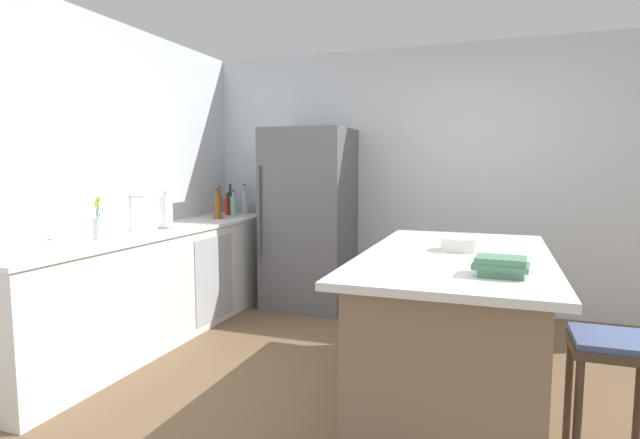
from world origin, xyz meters
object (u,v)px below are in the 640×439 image
refrigerator (309,219)px  wine_bottle (230,202)px  soda_bottle (245,202)px  vinegar_bottle (220,205)px  kitchen_island (454,326)px  cookbook_stack (501,266)px  flower_vase (98,225)px  olive_oil_bottle (217,207)px  bar_stool (612,363)px  whiskey_bottle (218,207)px  sink_faucet (132,212)px  paper_towel_roll (166,212)px  gin_bottle (233,206)px  mixing_bowl (462,244)px  hot_sauce_bottle (227,206)px

refrigerator → wine_bottle: (-0.94, 0.07, 0.14)m
soda_bottle → vinegar_bottle: soda_bottle is taller
kitchen_island → cookbook_stack: (0.25, -0.57, 0.49)m
flower_vase → olive_oil_bottle: (-0.01, 1.61, 0.01)m
refrigerator → flower_vase: refrigerator is taller
refrigerator → bar_stool: 3.20m
flower_vase → wine_bottle: size_ratio=0.94×
soda_bottle → wine_bottle: 0.15m
wine_bottle → olive_oil_bottle: wine_bottle is taller
vinegar_bottle → whiskey_bottle: bearing=-64.4°
sink_faucet → soda_bottle: size_ratio=0.93×
bar_stool → soda_bottle: (-3.12, 2.36, 0.50)m
flower_vase → kitchen_island: bearing=6.4°
sink_faucet → paper_towel_roll: size_ratio=0.96×
kitchen_island → gin_bottle: gin_bottle is taller
kitchen_island → vinegar_bottle: (-2.47, 1.42, 0.57)m
soda_bottle → bar_stool: bearing=-37.1°
paper_towel_roll → mixing_bowl: 2.45m
refrigerator → sink_faucet: size_ratio=5.99×
bar_stool → cookbook_stack: (-0.49, -0.01, 0.41)m
olive_oil_bottle → sink_faucet: bearing=-91.4°
wine_bottle → olive_oil_bottle: size_ratio=1.12×
refrigerator → hot_sauce_bottle: refrigerator is taller
soda_bottle → olive_oil_bottle: soda_bottle is taller
cookbook_stack → whiskey_bottle: bearing=145.5°
sink_faucet → cookbook_stack: sink_faucet is taller
bar_stool → hot_sauce_bottle: hot_sauce_bottle is taller
sink_faucet → paper_towel_roll: paper_towel_roll is taller
hot_sauce_bottle → whiskey_bottle: whiskey_bottle is taller
gin_bottle → mixing_bowl: size_ratio=1.04×
flower_vase → soda_bottle: size_ratio=0.95×
flower_vase → whiskey_bottle: bearing=87.7°
paper_towel_roll → mixing_bowl: paper_towel_roll is taller
kitchen_island → gin_bottle: size_ratio=7.33×
gin_bottle → sink_faucet: bearing=-94.5°
refrigerator → olive_oil_bottle: 0.94m
sink_faucet → wine_bottle: (-0.03, 1.58, -0.03)m
flower_vase → olive_oil_bottle: bearing=90.4°
olive_oil_bottle → flower_vase: bearing=-89.6°
gin_bottle → soda_bottle: bearing=93.3°
whiskey_bottle → cookbook_stack: bearing=-34.5°
wine_bottle → whiskey_bottle: size_ratio=1.10×
sink_faucet → kitchen_island: bearing=-2.9°
soda_bottle → gin_bottle: (0.02, -0.27, -0.02)m
vinegar_bottle → mixing_bowl: vinegar_bottle is taller
bar_stool → gin_bottle: (-3.11, 2.09, 0.48)m
refrigerator → gin_bottle: (-0.80, -0.11, 0.12)m
refrigerator → cookbook_stack: 2.86m
hot_sauce_bottle → mixing_bowl: size_ratio=0.88×
refrigerator → flower_vase: bearing=-114.5°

